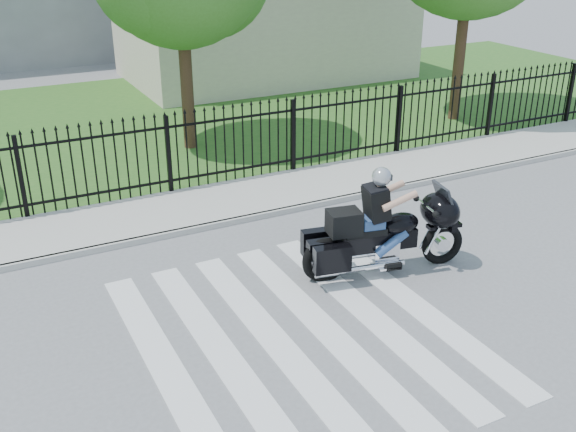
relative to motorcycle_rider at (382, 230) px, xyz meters
name	(u,v)px	position (x,y,z in m)	size (l,w,h in m)	color
ground	(299,334)	(-2.12, -1.05, -0.80)	(120.00, 120.00, 0.00)	slate
crosswalk	(299,333)	(-2.12, -1.05, -0.79)	(5.00, 5.50, 0.01)	silver
sidewalk	(187,209)	(-2.12, 3.95, -0.74)	(40.00, 2.00, 0.12)	#ADAAA3
curb	(204,227)	(-2.12, 2.95, -0.74)	(40.00, 0.12, 0.12)	#ADAAA3
grass_strip	(107,126)	(-2.12, 10.95, -0.79)	(40.00, 12.00, 0.02)	#2A5A1F
iron_fence	(169,157)	(-2.12, 4.95, 0.10)	(26.00, 0.04, 1.80)	black
building_low	(265,29)	(4.88, 14.95, 0.95)	(10.00, 6.00, 3.50)	beige
motorcycle_rider	(382,230)	(0.00, 0.00, 0.00)	(2.93, 1.32, 1.96)	black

